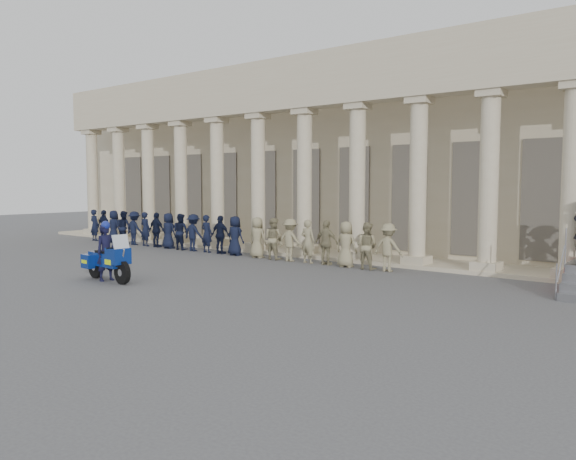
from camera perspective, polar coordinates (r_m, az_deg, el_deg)
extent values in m
plane|color=#4D4D50|center=(17.45, -10.47, -5.70)|extent=(90.00, 90.00, 0.00)
cube|color=#BDAE8E|center=(29.42, 11.87, 7.27)|extent=(40.00, 10.00, 9.00)
cube|color=#BDAE8E|center=(24.15, 5.27, -2.59)|extent=(40.00, 2.60, 0.15)
cube|color=#BDAE8E|center=(23.57, 4.33, 13.62)|extent=(35.80, 1.00, 1.00)
cube|color=#BDAE8E|center=(23.77, 4.34, 16.24)|extent=(35.80, 1.00, 1.20)
cube|color=#BDAE8E|center=(35.61, -19.11, -0.12)|extent=(0.90, 0.90, 0.30)
cylinder|color=#BDAE8E|center=(35.50, -19.24, 4.63)|extent=(0.64, 0.64, 5.60)
cube|color=#BDAE8E|center=(35.63, -19.37, 9.32)|extent=(0.85, 0.85, 0.24)
cube|color=#BDAE8E|center=(33.48, -16.67, -0.35)|extent=(0.90, 0.90, 0.30)
cylinder|color=#BDAE8E|center=(33.36, -16.79, 4.70)|extent=(0.64, 0.64, 5.60)
cube|color=#BDAE8E|center=(33.50, -16.90, 9.70)|extent=(0.85, 0.85, 0.24)
cube|color=#BDAE8E|center=(31.41, -13.89, -0.61)|extent=(0.90, 0.90, 0.30)
cylinder|color=#BDAE8E|center=(31.28, -14.00, 4.78)|extent=(0.64, 0.64, 5.60)
cube|color=#BDAE8E|center=(31.43, -14.11, 10.11)|extent=(0.85, 0.85, 0.24)
cube|color=#BDAE8E|center=(29.42, -10.74, -0.90)|extent=(0.90, 0.90, 0.30)
cylinder|color=#BDAE8E|center=(29.29, -10.83, 4.85)|extent=(0.64, 0.64, 5.60)
cube|color=#BDAE8E|center=(29.45, -10.91, 10.54)|extent=(0.85, 0.85, 0.24)
cube|color=#BDAE8E|center=(27.54, -7.14, -1.24)|extent=(0.90, 0.90, 0.30)
cylinder|color=#BDAE8E|center=(27.40, -7.20, 4.91)|extent=(0.64, 0.64, 5.60)
cube|color=#BDAE8E|center=(27.57, -7.26, 10.99)|extent=(0.85, 0.85, 0.24)
cube|color=#BDAE8E|center=(25.79, -3.03, -1.61)|extent=(0.90, 0.90, 0.30)
cylinder|color=#BDAE8E|center=(25.63, -3.06, 4.96)|extent=(0.64, 0.64, 5.60)
cube|color=#BDAE8E|center=(25.82, -3.09, 11.46)|extent=(0.85, 0.85, 0.24)
cube|color=#BDAE8E|center=(24.19, 1.65, -2.02)|extent=(0.90, 0.90, 0.30)
cylinder|color=#BDAE8E|center=(24.02, 1.67, 4.99)|extent=(0.64, 0.64, 5.60)
cube|color=#BDAE8E|center=(24.21, 1.69, 11.91)|extent=(0.85, 0.85, 0.24)
cube|color=#BDAE8E|center=(22.77, 6.96, -2.47)|extent=(0.90, 0.90, 0.30)
cylinder|color=#BDAE8E|center=(22.59, 7.04, 4.97)|extent=(0.64, 0.64, 5.60)
cube|color=#BDAE8E|center=(22.80, 7.11, 12.33)|extent=(0.85, 0.85, 0.24)
cube|color=#BDAE8E|center=(21.57, 12.92, -2.95)|extent=(0.90, 0.90, 0.30)
cylinder|color=#BDAE8E|center=(21.39, 13.07, 4.91)|extent=(0.64, 0.64, 5.60)
cube|color=#BDAE8E|center=(21.60, 13.21, 12.67)|extent=(0.85, 0.85, 0.24)
cube|color=#BDAE8E|center=(20.64, 19.50, -3.44)|extent=(0.90, 0.90, 0.30)
cylinder|color=#BDAE8E|center=(20.44, 19.73, 4.77)|extent=(0.64, 0.64, 5.60)
cube|color=#BDAE8E|center=(20.67, 19.96, 12.89)|extent=(0.85, 0.85, 0.24)
cube|color=#BDAE8E|center=(20.00, 26.61, -3.93)|extent=(0.90, 0.90, 0.30)
cylinder|color=#BDAE8E|center=(19.80, 26.93, 4.55)|extent=(0.64, 0.64, 5.60)
cube|color=#BDAE8E|center=(20.03, 27.24, 12.93)|extent=(0.85, 0.85, 0.24)
cube|color=black|center=(35.61, -15.33, 3.59)|extent=(1.30, 0.12, 4.20)
cube|color=black|center=(33.57, -12.65, 3.59)|extent=(1.30, 0.12, 4.20)
cube|color=black|center=(31.61, -9.63, 3.58)|extent=(1.30, 0.12, 4.20)
cube|color=black|center=(29.76, -6.22, 3.55)|extent=(1.30, 0.12, 4.20)
cube|color=black|center=(28.02, -2.37, 3.51)|extent=(1.30, 0.12, 4.20)
cube|color=black|center=(26.43, 1.96, 3.44)|extent=(1.30, 0.12, 4.20)
cube|color=black|center=(25.00, 6.81, 3.34)|extent=(1.30, 0.12, 4.20)
cube|color=black|center=(23.77, 12.21, 3.20)|extent=(1.30, 0.12, 4.20)
cube|color=black|center=(22.78, 18.13, 3.01)|extent=(1.30, 0.12, 4.20)
cube|color=black|center=(22.05, 24.52, 2.78)|extent=(1.30, 0.12, 4.20)
imported|color=black|center=(32.76, -19.05, 0.47)|extent=(0.63, 0.41, 1.73)
imported|color=black|center=(32.03, -18.18, 0.40)|extent=(1.01, 0.42, 1.73)
imported|color=black|center=(31.30, -17.28, 0.33)|extent=(0.84, 0.55, 1.73)
imported|color=black|center=(30.59, -16.33, 0.26)|extent=(0.84, 0.65, 1.73)
imported|color=black|center=(29.88, -15.33, 0.18)|extent=(1.12, 0.64, 1.73)
imported|color=black|center=(29.19, -14.29, 0.10)|extent=(0.63, 0.41, 1.73)
imported|color=black|center=(28.50, -13.19, 0.01)|extent=(1.01, 0.42, 1.73)
imported|color=black|center=(27.82, -12.05, -0.08)|extent=(0.84, 0.55, 1.73)
imported|color=black|center=(27.16, -10.84, -0.17)|extent=(0.84, 0.65, 1.73)
imported|color=black|center=(26.51, -9.58, -0.27)|extent=(1.12, 0.64, 1.73)
imported|color=black|center=(25.87, -8.25, -0.37)|extent=(0.63, 0.41, 1.73)
imported|color=black|center=(25.25, -6.86, -0.48)|extent=(1.01, 0.42, 1.73)
imported|color=black|center=(24.64, -5.40, -0.59)|extent=(0.84, 0.55, 1.73)
imported|color=gray|center=(23.79, -3.14, -0.77)|extent=(0.84, 0.55, 1.73)
imported|color=gray|center=(23.23, -1.50, -0.89)|extent=(0.84, 0.65, 1.73)
imported|color=gray|center=(22.69, 0.23, -1.03)|extent=(1.12, 0.64, 1.73)
imported|color=gray|center=(22.17, 2.04, -1.16)|extent=(0.63, 0.41, 1.73)
imported|color=gray|center=(21.67, 3.93, -1.31)|extent=(1.01, 0.42, 1.73)
imported|color=gray|center=(21.20, 5.91, -1.45)|extent=(0.84, 0.55, 1.73)
imported|color=gray|center=(20.75, 7.98, -1.61)|extent=(0.84, 0.65, 1.73)
imported|color=gray|center=(20.33, 10.14, -1.76)|extent=(1.12, 0.64, 1.73)
cube|color=#A30D18|center=(19.18, 27.18, -4.01)|extent=(0.04, 3.13, 0.79)
cylinder|color=black|center=(18.29, -16.49, -4.16)|extent=(0.75, 0.23, 0.74)
cylinder|color=black|center=(19.75, -18.95, -3.58)|extent=(0.75, 0.23, 0.74)
cube|color=navy|center=(18.92, -17.71, -2.91)|extent=(1.33, 0.60, 0.43)
cube|color=navy|center=(18.41, -16.87, -2.53)|extent=(0.67, 0.64, 0.50)
cube|color=silver|center=(18.45, -16.86, -3.32)|extent=(0.28, 0.36, 0.13)
cube|color=#B2BFCC|center=(18.21, -16.60, -1.40)|extent=(0.28, 0.54, 0.60)
cube|color=black|center=(19.09, -18.05, -2.17)|extent=(0.76, 0.45, 0.11)
cube|color=navy|center=(19.64, -18.90, -2.40)|extent=(0.43, 0.42, 0.25)
cube|color=navy|center=(19.40, -19.67, -3.01)|extent=(0.53, 0.29, 0.45)
cube|color=#C8ED0C|center=(19.40, -19.67, -3.01)|extent=(0.36, 0.30, 0.11)
cube|color=navy|center=(19.74, -17.82, -2.84)|extent=(0.53, 0.29, 0.45)
cube|color=#C8ED0C|center=(19.74, -17.82, -2.84)|extent=(0.36, 0.30, 0.11)
cylinder|color=silver|center=(19.58, -17.79, -3.72)|extent=(0.68, 0.18, 0.11)
cylinder|color=black|center=(18.38, -16.89, -1.70)|extent=(0.12, 0.78, 0.04)
imported|color=black|center=(19.04, -17.97, -2.16)|extent=(0.51, 0.72, 1.86)
sphere|color=navy|center=(18.96, -18.04, 0.47)|extent=(0.28, 0.28, 0.28)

